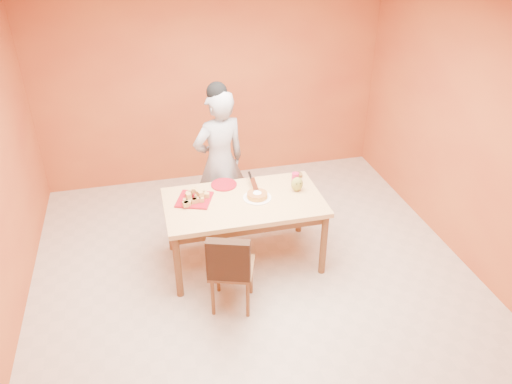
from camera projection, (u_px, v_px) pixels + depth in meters
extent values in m
plane|color=beige|center=(259.00, 288.00, 5.04)|extent=(5.00, 5.00, 0.00)
plane|color=white|center=(260.00, 8.00, 3.66)|extent=(5.00, 5.00, 0.00)
plane|color=#C6652D|center=(212.00, 82.00, 6.44)|extent=(4.50, 0.00, 4.50)
plane|color=#C6652D|center=(485.00, 144.00, 4.81)|extent=(0.00, 5.00, 5.00)
cube|color=#EAC97A|center=(244.00, 202.00, 5.05)|extent=(1.60, 0.90, 0.05)
cube|color=brown|center=(244.00, 209.00, 5.09)|extent=(1.48, 0.78, 0.10)
cylinder|color=brown|center=(178.00, 267.00, 4.77)|extent=(0.07, 0.07, 0.71)
cylinder|color=brown|center=(170.00, 222.00, 5.42)|extent=(0.07, 0.07, 0.71)
cylinder|color=brown|center=(324.00, 245.00, 5.07)|extent=(0.07, 0.07, 0.71)
cylinder|color=brown|center=(300.00, 205.00, 5.72)|extent=(0.07, 0.07, 0.71)
imported|color=#98989A|center=(220.00, 162.00, 5.58)|extent=(0.71, 0.56, 1.69)
cube|color=maroon|center=(194.00, 200.00, 5.03)|extent=(0.43, 0.43, 0.02)
cylinder|color=maroon|center=(224.00, 185.00, 5.30)|extent=(0.34, 0.34, 0.02)
cylinder|color=white|center=(257.00, 198.00, 5.07)|extent=(0.29, 0.29, 0.01)
cylinder|color=gold|center=(257.00, 195.00, 5.06)|extent=(0.24, 0.24, 0.05)
cube|color=white|center=(254.00, 184.00, 5.19)|extent=(0.07, 0.28, 0.01)
ellipsoid|color=olive|center=(297.00, 184.00, 5.17)|extent=(0.13, 0.11, 0.16)
cylinder|color=#CA1E4E|center=(295.00, 178.00, 5.33)|extent=(0.10, 0.10, 0.11)
cylinder|color=#3D1F10|center=(297.00, 175.00, 5.46)|extent=(0.13, 0.13, 0.03)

